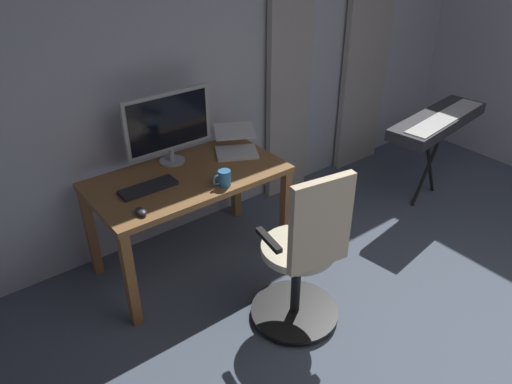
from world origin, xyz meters
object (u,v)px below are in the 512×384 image
mug_tea (224,178)px  computer_monitor (168,124)px  computer_keyboard (148,188)px  laptop (236,144)px  piano_keyboard (438,123)px  computer_mouse (141,211)px  office_chair (304,259)px  desk (188,187)px

mug_tea → computer_monitor: bearing=-78.7°
computer_keyboard → laptop: 0.77m
computer_monitor → mug_tea: 0.56m
laptop → piano_keyboard: laptop is taller
computer_monitor → piano_keyboard: computer_monitor is taller
computer_monitor → laptop: size_ratio=1.46×
computer_mouse → mug_tea: 0.58m
office_chair → piano_keyboard: 1.95m
laptop → mug_tea: bearing=73.8°
office_chair → computer_keyboard: (0.50, -0.93, 0.23)m
desk → computer_mouse: size_ratio=13.02×
computer_mouse → mug_tea: mug_tea is taller
laptop → computer_keyboard: bearing=35.9°
computer_monitor → computer_keyboard: size_ratio=1.73×
computer_keyboard → piano_keyboard: bearing=168.6°
mug_tea → laptop: bearing=-134.3°
desk → computer_keyboard: computer_keyboard is taller
computer_mouse → piano_keyboard: piano_keyboard is taller
computer_keyboard → computer_mouse: bearing=54.7°
laptop → piano_keyboard: 1.73m
office_chair → mug_tea: size_ratio=8.55×
computer_monitor → piano_keyboard: size_ratio=0.55×
computer_monitor → laptop: 0.53m
computer_monitor → computer_mouse: bearing=45.5°
office_chair → mug_tea: office_chair is taller
desk → computer_monitor: size_ratio=2.06×
computer_keyboard → mug_tea: size_ratio=2.85×
office_chair → laptop: 1.10m
computer_monitor → piano_keyboard: 2.22m
desk → laptop: laptop is taller
mug_tea → computer_mouse: bearing=-2.0°
computer_monitor → desk: bearing=86.1°
office_chair → computer_monitor: (0.19, -1.18, 0.50)m
desk → piano_keyboard: 2.16m
desk → computer_monitor: 0.45m
desk → laptop: 0.50m
computer_keyboard → computer_mouse: 0.29m
desk → laptop: (-0.47, -0.09, 0.15)m
computer_mouse → piano_keyboard: 2.57m
piano_keyboard → office_chair: bearing=5.5°
piano_keyboard → computer_monitor: bearing=-27.2°
desk → piano_keyboard: bearing=166.7°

